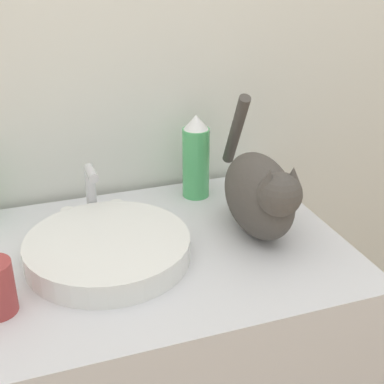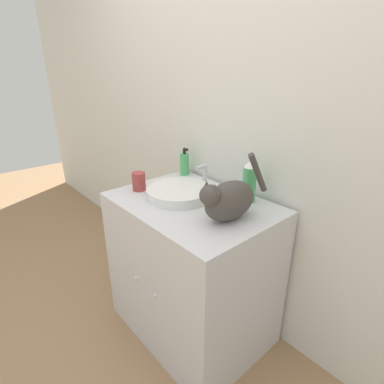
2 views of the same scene
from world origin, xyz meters
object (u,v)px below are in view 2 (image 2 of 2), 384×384
Objects in this scene: cat at (228,199)px; soap_bottle at (184,164)px; spray_bottle at (249,182)px; cup at (139,181)px.

cat is 0.65m from soap_bottle.
cat is at bearing -22.87° from soap_bottle.
spray_bottle is at bearing -2.71° from soap_bottle.
soap_bottle is 0.81× the size of spray_bottle.
cat reaches higher than cup.
spray_bottle is (0.53, -0.03, 0.03)m from soap_bottle.
cat is 3.92× the size of cup.
soap_bottle is 0.53m from spray_bottle.
spray_bottle is at bearing 33.90° from cup.
cat is 1.83× the size of spray_bottle.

